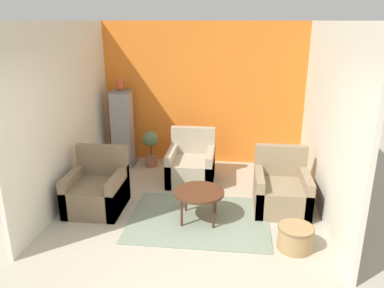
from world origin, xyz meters
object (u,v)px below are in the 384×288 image
object	(u,v)px
armchair_left	(97,191)
wicker_basket	(295,237)
armchair_right	(281,191)
armchair_middle	(191,166)
coffee_table	(199,194)
birdcage	(123,129)
parrot	(120,85)
potted_plant	(151,144)

from	to	relation	value
armchair_left	wicker_basket	xyz separation A→B (m)	(2.90, -0.78, -0.12)
armchair_right	armchair_left	bearing A→B (deg)	-173.48
armchair_middle	wicker_basket	bearing A→B (deg)	-51.61
coffee_table	armchair_middle	size ratio (longest dim) A/B	0.79
armchair_middle	birdcage	bearing A→B (deg)	154.53
armchair_left	parrot	world-z (taller)	parrot
coffee_table	wicker_basket	world-z (taller)	coffee_table
coffee_table	potted_plant	size ratio (longest dim) A/B	0.99
coffee_table	armchair_right	xyz separation A→B (m)	(1.23, 0.51, -0.13)
birdcage	potted_plant	xyz separation A→B (m)	(0.58, -0.08, -0.28)
armchair_middle	birdcage	distance (m)	1.68
coffee_table	armchair_middle	world-z (taller)	armchair_middle
armchair_left	armchair_right	size ratio (longest dim) A/B	1.00
armchair_right	potted_plant	world-z (taller)	armchair_right
potted_plant	wicker_basket	size ratio (longest dim) A/B	1.59
armchair_left	birdcage	size ratio (longest dim) A/B	0.62
birdcage	wicker_basket	xyz separation A→B (m)	(3.04, -2.69, -0.57)
coffee_table	potted_plant	distance (m)	2.32
coffee_table	armchair_right	bearing A→B (deg)	22.66
coffee_table	armchair_left	distance (m)	1.62
armchair_right	potted_plant	size ratio (longest dim) A/B	1.26
potted_plant	coffee_table	bearing A→B (deg)	-59.95
armchair_right	birdcage	xyz separation A→B (m)	(-2.97, 1.58, 0.44)
armchair_middle	parrot	bearing A→B (deg)	154.47
coffee_table	armchair_right	size ratio (longest dim) A/B	0.79
birdcage	parrot	bearing A→B (deg)	90.00
armchair_right	birdcage	world-z (taller)	birdcage
potted_plant	parrot	bearing A→B (deg)	171.59
armchair_right	potted_plant	xyz separation A→B (m)	(-2.39, 1.50, 0.17)
potted_plant	armchair_middle	bearing A→B (deg)	-34.82
potted_plant	wicker_basket	bearing A→B (deg)	-46.64
coffee_table	potted_plant	bearing A→B (deg)	120.05
potted_plant	wicker_basket	distance (m)	3.59
armchair_left	birdcage	bearing A→B (deg)	94.26
coffee_table	birdcage	xyz separation A→B (m)	(-1.75, 2.09, 0.32)
armchair_left	armchair_middle	distance (m)	1.79
birdcage	armchair_left	bearing A→B (deg)	-85.74
armchair_left	armchair_right	world-z (taller)	same
coffee_table	armchair_middle	bearing A→B (deg)	101.41
armchair_right	wicker_basket	size ratio (longest dim) A/B	2.01
potted_plant	wicker_basket	xyz separation A→B (m)	(2.46, -2.60, -0.29)
birdcage	parrot	size ratio (longest dim) A/B	6.04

